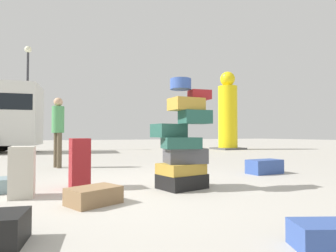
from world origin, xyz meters
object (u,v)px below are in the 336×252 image
at_px(suitcase_navy_left_side, 334,236).
at_px(suitcase_navy_right_side, 264,167).
at_px(suitcase_brown_white_trunk, 94,196).
at_px(suitcase_cream_upright_blue, 22,172).
at_px(person_bearded_onlooker, 58,126).
at_px(yellow_dummy_statue, 228,115).
at_px(suitcase_tower, 183,146).
at_px(lamp_post, 28,81).
at_px(suitcase_maroon_foreground_near, 80,163).

bearing_deg(suitcase_navy_left_side, suitcase_navy_right_side, 76.69).
bearing_deg(suitcase_brown_white_trunk, suitcase_navy_right_side, -5.36).
height_order(suitcase_navy_right_side, suitcase_cream_upright_blue, suitcase_cream_upright_blue).
bearing_deg(person_bearded_onlooker, suitcase_cream_upright_blue, -27.63).
xyz_separation_m(suitcase_brown_white_trunk, yellow_dummy_statue, (9.21, 9.59, 1.85)).
bearing_deg(suitcase_brown_white_trunk, suitcase_navy_left_side, -80.36).
relative_size(suitcase_tower, lamp_post, 0.30).
xyz_separation_m(suitcase_brown_white_trunk, lamp_post, (-0.97, 13.70, 3.62)).
distance_m(suitcase_tower, suitcase_navy_right_side, 2.55).
bearing_deg(lamp_post, person_bearded_onlooker, -84.74).
xyz_separation_m(suitcase_navy_right_side, suitcase_maroon_foreground_near, (-3.82, -0.04, 0.24)).
distance_m(suitcase_brown_white_trunk, suitcase_navy_left_side, 2.50).
bearing_deg(suitcase_cream_upright_blue, yellow_dummy_statue, 46.00).
bearing_deg(suitcase_navy_right_side, suitcase_tower, -164.22).
bearing_deg(yellow_dummy_statue, suitcase_maroon_foreground_near, -137.45).
xyz_separation_m(suitcase_cream_upright_blue, lamp_post, (-0.18, 12.90, 3.38)).
bearing_deg(person_bearded_onlooker, lamp_post, 169.03).
bearing_deg(suitcase_navy_right_side, person_bearded_onlooker, 140.31).
height_order(suitcase_cream_upright_blue, suitcase_brown_white_trunk, suitcase_cream_upright_blue).
bearing_deg(suitcase_tower, person_bearded_onlooker, 112.03).
relative_size(suitcase_tower, suitcase_brown_white_trunk, 2.90).
bearing_deg(yellow_dummy_statue, person_bearded_onlooker, -150.03).
bearing_deg(suitcase_cream_upright_blue, suitcase_tower, -5.01).
height_order(suitcase_cream_upright_blue, suitcase_navy_left_side, suitcase_cream_upright_blue).
distance_m(suitcase_cream_upright_blue, suitcase_maroon_foreground_near, 0.85).
distance_m(yellow_dummy_statue, lamp_post, 11.12).
relative_size(suitcase_tower, suitcase_maroon_foreground_near, 2.19).
distance_m(suitcase_brown_white_trunk, suitcase_maroon_foreground_near, 1.17).
bearing_deg(suitcase_cream_upright_blue, suitcase_navy_left_side, -49.31).
bearing_deg(suitcase_cream_upright_blue, suitcase_brown_white_trunk, -40.57).
relative_size(suitcase_navy_left_side, lamp_post, 0.10).
distance_m(person_bearded_onlooker, lamp_post, 9.88).
xyz_separation_m(suitcase_tower, suitcase_maroon_foreground_near, (-1.44, 0.71, -0.27)).
bearing_deg(suitcase_maroon_foreground_near, suitcase_navy_right_side, -0.46).
distance_m(suitcase_brown_white_trunk, yellow_dummy_statue, 13.42).
bearing_deg(suitcase_brown_white_trunk, suitcase_cream_upright_blue, 112.31).
bearing_deg(yellow_dummy_statue, suitcase_cream_upright_blue, -138.68).
bearing_deg(suitcase_navy_left_side, suitcase_maroon_foreground_near, 136.15).
height_order(suitcase_navy_right_side, yellow_dummy_statue, yellow_dummy_statue).
xyz_separation_m(suitcase_maroon_foreground_near, lamp_post, (-0.97, 12.57, 3.33)).
relative_size(suitcase_maroon_foreground_near, suitcase_navy_left_side, 1.33).
bearing_deg(yellow_dummy_statue, suitcase_navy_right_side, -122.63).
relative_size(suitcase_tower, suitcase_navy_left_side, 2.91).
relative_size(suitcase_cream_upright_blue, suitcase_maroon_foreground_near, 0.87).
height_order(suitcase_navy_left_side, yellow_dummy_statue, yellow_dummy_statue).
distance_m(suitcase_cream_upright_blue, lamp_post, 13.33).
height_order(suitcase_navy_right_side, person_bearded_onlooker, person_bearded_onlooker).
height_order(suitcase_tower, suitcase_cream_upright_blue, suitcase_tower).
bearing_deg(lamp_post, suitcase_cream_upright_blue, -89.19).
bearing_deg(suitcase_navy_right_side, lamp_post, 109.13).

